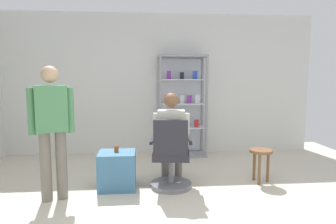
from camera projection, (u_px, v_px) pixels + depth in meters
back_wall at (160, 85)px, 5.84m from camera, size 6.00×0.10×2.70m
display_cabinet_main at (182, 105)px, 5.69m from camera, size 0.90×0.45×1.90m
office_chair at (171, 160)px, 3.99m from camera, size 0.59×0.56×0.96m
seated_shopkeeper at (171, 134)px, 4.11m from camera, size 0.52×0.60×1.29m
storage_crate at (117, 170)px, 4.02m from camera, size 0.49×0.44×0.50m
tea_glass at (116, 149)px, 4.00m from camera, size 0.06×0.06×0.08m
standing_customer at (52, 124)px, 3.57m from camera, size 0.50×0.32×1.63m
wooden_stool at (261, 157)px, 4.23m from camera, size 0.32×0.32×0.48m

